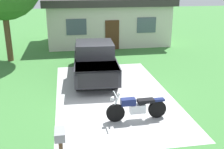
{
  "coord_description": "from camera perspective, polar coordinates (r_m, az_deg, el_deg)",
  "views": [
    {
      "loc": [
        -1.94,
        -10.93,
        4.76
      ],
      "look_at": [
        -0.03,
        0.06,
        0.9
      ],
      "focal_mm": 43.75,
      "sensor_mm": 36.0,
      "label": 1
    }
  ],
  "objects": [
    {
      "name": "mailbox",
      "position": [
        7.13,
        -10.75,
        -13.36
      ],
      "size": [
        0.26,
        0.48,
        1.26
      ],
      "color": "#4C3823",
      "rests_on": "ground"
    },
    {
      "name": "driveway_pad",
      "position": [
        12.08,
        0.21,
        -4.11
      ],
      "size": [
        4.92,
        8.69,
        0.01
      ],
      "primitive_type": "cube",
      "color": "#B2B2B2",
      "rests_on": "ground"
    },
    {
      "name": "pickup_truck",
      "position": [
        14.1,
        -3.72,
        3.38
      ],
      "size": [
        2.31,
        5.72,
        1.9
      ],
      "color": "black",
      "rests_on": "ground"
    },
    {
      "name": "ground_plane",
      "position": [
        12.08,
        0.21,
        -4.12
      ],
      "size": [
        80.0,
        80.0,
        0.0
      ],
      "primitive_type": "plane",
      "color": "#3B7737"
    },
    {
      "name": "motorcycle",
      "position": [
        9.83,
        5.1,
        -6.86
      ],
      "size": [
        2.21,
        0.7,
        1.09
      ],
      "color": "black",
      "rests_on": "ground"
    },
    {
      "name": "neighbor_house",
      "position": [
        22.04,
        -1.12,
        11.34
      ],
      "size": [
        9.6,
        5.6,
        3.5
      ],
      "color": "beige",
      "rests_on": "ground"
    }
  ]
}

